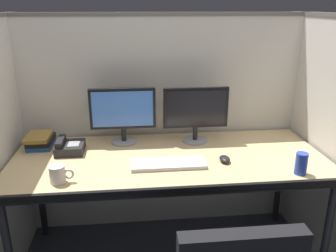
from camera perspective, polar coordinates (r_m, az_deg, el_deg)
cubicle_partition_rear at (r=2.53m, az=-0.94°, el=0.12°), size 2.21×0.06×1.57m
cubicle_partition_right at (r=2.34m, az=25.46°, el=-3.38°), size 0.06×1.41×1.57m
desk at (r=2.14m, az=0.18°, el=-6.36°), size 1.90×0.80×0.74m
monitor_left at (r=2.29m, az=-7.43°, el=2.31°), size 0.43×0.17×0.37m
monitor_right at (r=2.30m, az=4.58°, el=2.50°), size 0.43×0.17×0.37m
keyboard_main at (r=2.01m, az=0.08°, el=-6.24°), size 0.43×0.15×0.02m
computer_mouse at (r=2.08m, az=9.30°, el=-5.38°), size 0.06×0.10×0.04m
soda_can at (r=2.03m, az=21.04°, el=-5.78°), size 0.07×0.07×0.12m
desk_phone at (r=2.27m, az=-15.93°, el=-3.35°), size 0.17×0.19×0.09m
book_stack at (r=2.41m, az=-20.24°, el=-2.26°), size 0.16×0.22×0.08m
coffee_mug at (r=1.90m, az=-17.63°, el=-7.60°), size 0.13×0.08×0.09m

